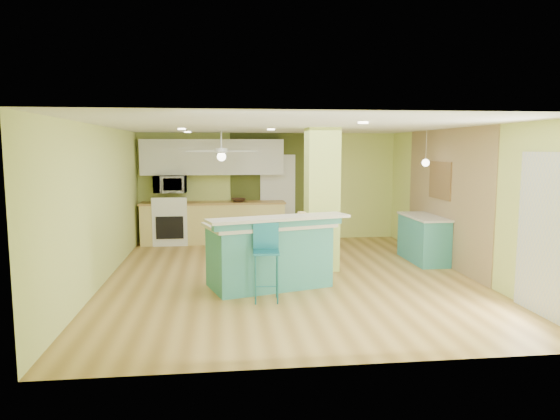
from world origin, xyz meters
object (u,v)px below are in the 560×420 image
object	(u,v)px
peninsula	(269,253)
fruit_bowl	(239,200)
bar_stool	(266,249)
side_counter	(423,238)
canister	(302,217)

from	to	relation	value
peninsula	fruit_bowl	bearing A→B (deg)	78.78
peninsula	bar_stool	distance (m)	0.73
peninsula	bar_stool	bearing A→B (deg)	-115.69
side_counter	fruit_bowl	distance (m)	4.16
fruit_bowl	peninsula	bearing A→B (deg)	-84.70
bar_stool	side_counter	bearing A→B (deg)	37.02
canister	side_counter	bearing A→B (deg)	28.90
fruit_bowl	canister	bearing A→B (deg)	-77.18
fruit_bowl	side_counter	bearing A→B (deg)	-33.88
peninsula	canister	size ratio (longest dim) A/B	13.25
bar_stool	canister	xyz separation A→B (m)	(0.62, 0.67, 0.35)
peninsula	canister	bearing A→B (deg)	-18.89
canister	fruit_bowl	bearing A→B (deg)	102.82
peninsula	side_counter	distance (m)	3.39
fruit_bowl	canister	distance (m)	3.82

